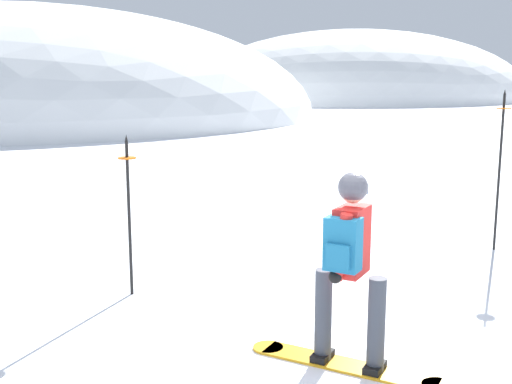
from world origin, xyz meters
TOP-DOWN VIEW (x-y plane):
  - ground_plane at (0.00, 0.00)m, footprint 300.00×300.00m
  - ridge_peak_main at (-5.68, 32.23)m, footprint 31.62×28.46m
  - ridge_peak_far at (20.34, 48.77)m, footprint 29.95×26.95m
  - snowboarder_main at (0.10, 0.01)m, footprint 1.43×1.33m
  - piste_marker_near at (-1.58, 2.38)m, footprint 0.20×0.20m
  - piste_marker_far at (3.57, 3.02)m, footprint 0.20×0.20m

SIDE VIEW (x-z plane):
  - ground_plane at x=0.00m, z-range 0.00..0.00m
  - ridge_peak_main at x=-5.68m, z-range -5.90..5.90m
  - ridge_peak_far at x=20.34m, z-range -5.91..5.91m
  - snowboarder_main at x=0.10m, z-range 0.06..1.78m
  - piste_marker_near at x=-1.58m, z-range 0.13..1.97m
  - piste_marker_far at x=3.57m, z-range 0.15..2.42m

